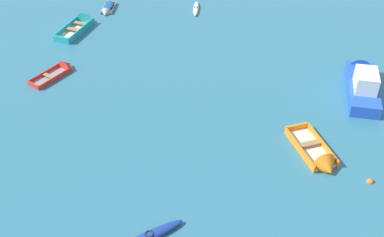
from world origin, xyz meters
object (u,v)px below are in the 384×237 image
at_px(rowboat_orange_foreground_center, 320,160).
at_px(mooring_buoy_midfield, 370,182).
at_px(rowboat_red_cluster_outer, 61,70).
at_px(kayak_white_outer_left, 196,8).
at_px(motor_launch_blue_back_row_left, 362,82).
at_px(rowboat_turquoise_center, 81,24).
at_px(kayak_deep_blue_far_back, 150,236).
at_px(rowboat_grey_near_right, 107,9).

height_order(rowboat_orange_foreground_center, mooring_buoy_midfield, rowboat_orange_foreground_center).
height_order(rowboat_red_cluster_outer, kayak_white_outer_left, rowboat_red_cluster_outer).
relative_size(motor_launch_blue_back_row_left, mooring_buoy_midfield, 16.11).
height_order(kayak_white_outer_left, rowboat_orange_foreground_center, rowboat_orange_foreground_center).
bearing_deg(mooring_buoy_midfield, rowboat_turquoise_center, 148.98).
bearing_deg(rowboat_orange_foreground_center, kayak_deep_blue_far_back, -137.21).
relative_size(rowboat_grey_near_right, kayak_white_outer_left, 0.93).
distance_m(motor_launch_blue_back_row_left, mooring_buoy_midfield, 9.22).
distance_m(rowboat_grey_near_right, motor_launch_blue_back_row_left, 23.15).
xyz_separation_m(rowboat_red_cluster_outer, rowboat_grey_near_right, (-0.21, 10.30, 0.04)).
height_order(kayak_deep_blue_far_back, rowboat_grey_near_right, rowboat_grey_near_right).
height_order(rowboat_grey_near_right, kayak_white_outer_left, rowboat_grey_near_right).
xyz_separation_m(rowboat_grey_near_right, rowboat_turquoise_center, (-1.16, -3.19, 0.05)).
relative_size(rowboat_red_cluster_outer, rowboat_grey_near_right, 1.38).
relative_size(rowboat_grey_near_right, rowboat_orange_foreground_center, 0.61).
relative_size(kayak_white_outer_left, rowboat_turquoise_center, 0.63).
bearing_deg(rowboat_turquoise_center, kayak_deep_blue_far_back, -59.06).
bearing_deg(rowboat_orange_foreground_center, motor_launch_blue_back_row_left, 72.31).
xyz_separation_m(rowboat_grey_near_right, rowboat_orange_foreground_center, (19.15, -16.07, 0.02)).
bearing_deg(rowboat_turquoise_center, rowboat_grey_near_right, 70.02).
xyz_separation_m(rowboat_red_cluster_outer, kayak_white_outer_left, (7.50, 12.41, -0.03)).
relative_size(rowboat_orange_foreground_center, motor_launch_blue_back_row_left, 0.69).
xyz_separation_m(kayak_white_outer_left, rowboat_orange_foreground_center, (11.44, -18.18, 0.08)).
bearing_deg(kayak_white_outer_left, rowboat_grey_near_right, -164.72).
bearing_deg(kayak_deep_blue_far_back, rowboat_grey_near_right, 115.12).
relative_size(kayak_deep_blue_far_back, kayak_white_outer_left, 1.05).
height_order(kayak_deep_blue_far_back, mooring_buoy_midfield, kayak_deep_blue_far_back).
xyz_separation_m(rowboat_orange_foreground_center, mooring_buoy_midfield, (2.77, -1.01, -0.21)).
bearing_deg(kayak_deep_blue_far_back, motor_launch_blue_back_row_left, 55.67).
bearing_deg(kayak_deep_blue_far_back, kayak_white_outer_left, 97.41).
bearing_deg(motor_launch_blue_back_row_left, rowboat_grey_near_right, 160.08).
height_order(rowboat_orange_foreground_center, motor_launch_blue_back_row_left, motor_launch_blue_back_row_left).
bearing_deg(kayak_white_outer_left, rowboat_turquoise_center, -149.15).
bearing_deg(kayak_white_outer_left, mooring_buoy_midfield, -53.47).
distance_m(rowboat_grey_near_right, kayak_white_outer_left, 8.00).
height_order(kayak_deep_blue_far_back, rowboat_turquoise_center, rowboat_turquoise_center).
height_order(kayak_deep_blue_far_back, kayak_white_outer_left, kayak_deep_blue_far_back).
bearing_deg(rowboat_grey_near_right, kayak_deep_blue_far_back, -64.88).
distance_m(rowboat_grey_near_right, rowboat_orange_foreground_center, 25.00).
height_order(rowboat_grey_near_right, rowboat_orange_foreground_center, rowboat_orange_foreground_center).
bearing_deg(kayak_white_outer_left, rowboat_red_cluster_outer, -121.15).
relative_size(rowboat_red_cluster_outer, kayak_deep_blue_far_back, 1.22).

